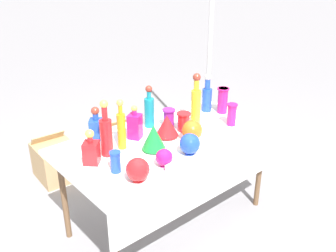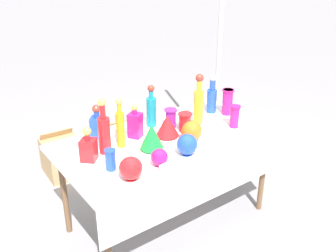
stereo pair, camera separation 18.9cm
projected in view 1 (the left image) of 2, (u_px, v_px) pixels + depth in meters
ground_plane at (168, 219)px, 3.14m from camera, size 40.00×40.00×0.00m
display_table at (171, 147)px, 2.82m from camera, size 1.65×0.91×0.76m
tall_bottle_0 at (149, 110)px, 2.95m from camera, size 0.08×0.08×0.34m
tall_bottle_1 at (196, 102)px, 3.00m from camera, size 0.08×0.08×0.42m
tall_bottle_2 at (121, 128)px, 2.61m from camera, size 0.06×0.06×0.37m
tall_bottle_3 at (106, 134)px, 2.52m from camera, size 0.08×0.08×0.40m
tall_bottle_4 at (207, 96)px, 3.25m from camera, size 0.08×0.08×0.34m
square_decanter_0 at (96, 126)px, 2.77m from camera, size 0.14×0.14×0.25m
square_decanter_1 at (91, 150)px, 2.45m from camera, size 0.14×0.14×0.24m
square_decanter_2 at (135, 125)px, 2.78m from camera, size 0.13×0.13×0.26m
slender_vase_0 at (115, 161)px, 2.35m from camera, size 0.07×0.07×0.14m
slender_vase_1 at (169, 117)px, 2.96m from camera, size 0.10×0.10×0.15m
slender_vase_2 at (223, 100)px, 3.22m from camera, size 0.10×0.10×0.22m
slender_vase_3 at (184, 121)px, 2.91m from camera, size 0.11×0.11×0.15m
slender_vase_4 at (232, 114)px, 3.00m from camera, size 0.08×0.08×0.18m
fluted_vase_0 at (167, 126)px, 2.81m from camera, size 0.18×0.18×0.17m
fluted_vase_1 at (154, 137)px, 2.61m from camera, size 0.17×0.17×0.19m
round_bowl_0 at (192, 130)px, 2.75m from camera, size 0.15×0.15×0.16m
round_bowl_1 at (164, 157)px, 2.42m from camera, size 0.11×0.11×0.12m
round_bowl_2 at (190, 144)px, 2.56m from camera, size 0.14×0.14×0.15m
round_bowl_3 at (138, 170)px, 2.25m from camera, size 0.15×0.15×0.15m
price_tag_left at (169, 167)px, 2.39m from camera, size 0.06×0.02×0.04m
price_tag_center at (253, 135)px, 2.82m from camera, size 0.06×0.03×0.04m
price_tag_right at (191, 162)px, 2.46m from camera, size 0.05×0.02×0.04m
cardboard_box_behind_left at (120, 142)px, 4.11m from camera, size 0.46×0.39×0.36m
cardboard_box_behind_right at (56, 161)px, 3.66m from camera, size 0.38×0.43×0.43m
canopy_pole at (210, 52)px, 3.80m from camera, size 0.18×0.18×2.77m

